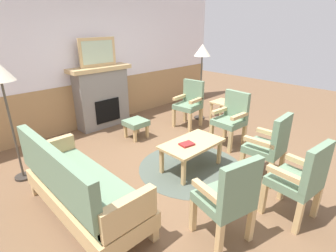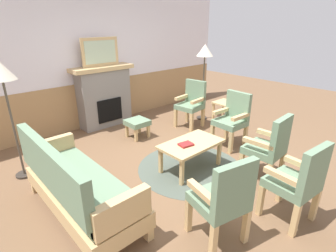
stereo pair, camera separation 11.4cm
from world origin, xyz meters
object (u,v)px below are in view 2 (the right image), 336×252
Objects in this scene: floor_lamp_by_couch at (2,78)px; book_on_table at (186,144)px; fireplace at (104,96)px; side_table at (226,107)px; armchair_front_left at (299,180)px; coffee_table at (191,146)px; armchair_near_fireplace at (192,102)px; armchair_front_center at (270,146)px; framed_picture at (100,52)px; armchair_by_window_left at (233,117)px; couch at (77,186)px; floor_lamp_by_chairs at (205,55)px; armchair_corner_left at (224,197)px; footstool at (137,124)px.

book_on_table is at bearing -40.13° from floor_lamp_by_couch.
side_table is (1.81, -1.83, -0.22)m from fireplace.
floor_lamp_by_couch is (-1.96, 3.11, 0.91)m from armchair_front_left.
fireplace reaches higher than armchair_front_left.
floor_lamp_by_couch is at bearing 122.31° from armchair_front_left.
armchair_near_fireplace is (1.34, 1.22, 0.15)m from coffee_table.
armchair_front_center is at bearing -58.61° from coffee_table.
armchair_front_left is 2.91m from side_table.
fireplace is at bearing -90.00° from framed_picture.
coffee_table is 1.19m from armchair_by_window_left.
framed_picture is 2.21m from floor_lamp_by_couch.
couch is at bearing -171.57° from side_table.
armchair_near_fireplace is 1.00× the size of armchair_front_center.
couch is at bearing -161.67° from floor_lamp_by_chairs.
armchair_by_window_left is 1.00× the size of armchair_front_left.
armchair_by_window_left is (1.16, -2.45, -0.11)m from fireplace.
side_table is (0.48, -0.53, -0.10)m from armchair_near_fireplace.
fireplace is 2.36× the size of side_table.
framed_picture reaches higher than coffee_table.
floor_lamp_by_chairs reaches higher than armchair_front_center.
framed_picture is 3.15m from couch.
armchair_front_center is at bearing -127.70° from side_table.
fireplace is 3.82m from armchair_corner_left.
armchair_front_left reaches higher than footstool.
framed_picture is 0.48× the size of floor_lamp_by_couch.
framed_picture is at bearing 135.56° from armchair_near_fireplace.
side_table is at bearing 19.72° from book_on_table.
framed_picture is 2.19m from floor_lamp_by_chairs.
couch is 1.84× the size of armchair_by_window_left.
side_table is at bearing 8.43° from couch.
armchair_front_left is at bearing -90.15° from framed_picture.
armchair_front_center is at bearing -25.65° from couch.
couch is 2.55m from armchair_front_center.
couch is 1.75m from floor_lamp_by_couch.
footstool is 0.41× the size of armchair_front_left.
book_on_table is (-0.14, -2.53, -0.20)m from fireplace.
framed_picture is 2.00× the size of footstool.
armchair_near_fireplace is 3.09m from armchair_front_left.
armchair_near_fireplace is (1.47, 1.23, 0.08)m from book_on_table.
fireplace is at bearing 77.07° from armchair_corner_left.
floor_lamp_by_couch is (-1.84, 1.55, 1.00)m from book_on_table.
fireplace is 0.91m from framed_picture.
couch reaches higher than coffee_table.
armchair_near_fireplace is 0.58× the size of floor_lamp_by_couch.
floor_lamp_by_couch is (-2.07, 0.03, 1.17)m from footstool.
floor_lamp_by_couch reaches higher than footstool.
armchair_near_fireplace is 0.58× the size of floor_lamp_by_chairs.
armchair_corner_left is (-2.18, -2.42, 0.00)m from armchair_near_fireplace.
armchair_corner_left is (0.89, -1.36, 0.14)m from couch.
floor_lamp_by_chairs is (1.29, 2.29, 0.91)m from armchair_front_center.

